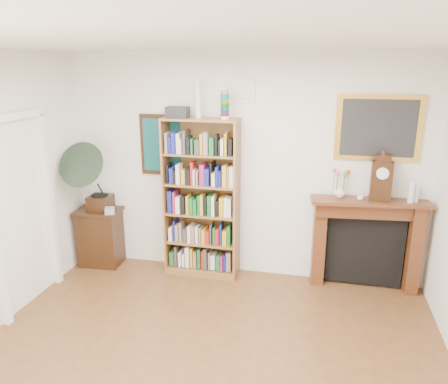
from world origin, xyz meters
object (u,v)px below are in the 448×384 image
Objects in this scene: fireplace at (366,236)px; bookshelf at (201,190)px; gramophone at (91,173)px; side_cabinet at (101,237)px; bottle_right at (416,193)px; mantel_clock at (381,179)px; flower_vase at (340,191)px; teacup at (360,198)px; cd_stack at (110,211)px; bottle_left at (411,192)px.

bookshelf is at bearing 176.92° from fireplace.
fireplace is 3.50m from gramophone.
bookshelf is at bearing -1.62° from side_cabinet.
bottle_right is (3.92, 0.21, -0.08)m from gramophone.
fireplace is at bearing 150.29° from mantel_clock.
teacup is at bearing -16.28° from flower_vase.
bookshelf reaches higher than side_cabinet.
bookshelf is 1.68m from flower_vase.
fireplace reaches higher than side_cabinet.
cd_stack is at bearing -175.60° from mantel_clock.
mantel_clock is at bearing -2.13° from side_cabinet.
flower_vase is at bearing 2.50° from bookshelf.
gramophone is 4.74× the size of bottle_right.
teacup reaches higher than cd_stack.
mantel_clock is at bearing -36.49° from fireplace.
fireplace is at bearing 37.91° from teacup.
bottle_left is at bearing 1.01° from bookshelf.
teacup reaches higher than side_cabinet.
mantel_clock reaches higher than bottle_left.
fireplace is at bearing 177.61° from bottle_right.
bottle_left is at bearing 0.58° from gramophone.
mantel_clock reaches higher than fireplace.
bookshelf is 16.23× the size of flower_vase.
flower_vase reaches higher than teacup.
gramophone is 7.90× the size of cd_stack.
fireplace is 0.74m from mantel_clock.
cd_stack is at bearing -172.40° from bookshelf.
side_cabinet is at bearing -178.93° from bottle_left.
bookshelf reaches higher than bottle_right.
gramophone reaches higher than bottle_right.
bottle_left reaches higher than cd_stack.
fireplace reaches higher than cd_stack.
side_cabinet is 0.83× the size of gramophone.
flower_vase is (1.67, 0.06, 0.08)m from bookshelf.
teacup is at bearing 0.22° from bookshelf.
bottle_left reaches higher than flower_vase.
teacup is at bearing -176.52° from bottle_left.
bottle_right reaches higher than fireplace.
bottle_left is at bearing -148.01° from bottle_right.
cd_stack is at bearing 178.72° from fireplace.
mantel_clock reaches higher than side_cabinet.
cd_stack is (-1.19, -0.15, -0.31)m from bookshelf.
bottle_left is 0.07m from bottle_right.
bottle_right is (0.84, 0.00, 0.03)m from flower_vase.
gramophone is at bearing 178.52° from cd_stack.
bottle_left is (3.64, 0.18, 0.44)m from cd_stack.
teacup is 0.56m from bottle_left.
gramophone is 3.86m from bottle_left.
gramophone is at bearing -173.74° from bookshelf.
flower_vase is (-0.44, 0.03, -0.19)m from mantel_clock.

